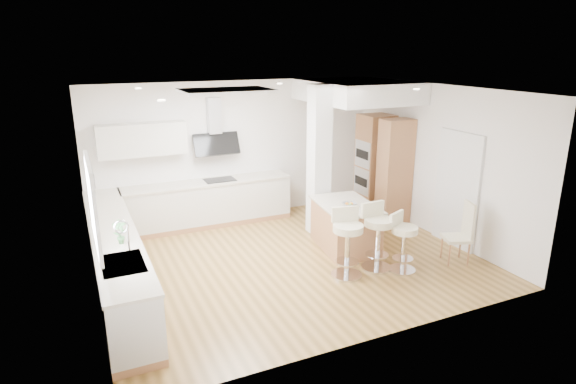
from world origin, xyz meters
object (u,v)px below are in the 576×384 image
bar_stool_b (377,233)px  dining_chair (462,231)px  bar_stool_a (347,239)px  peninsula (345,226)px  bar_stool_c (403,239)px

bar_stool_b → dining_chair: 1.46m
bar_stool_a → bar_stool_b: 0.57m
peninsula → dining_chair: bearing=-34.0°
peninsula → bar_stool_c: (0.35, -1.15, 0.12)m
bar_stool_a → dining_chair: 2.01m
bar_stool_a → bar_stool_b: (0.57, 0.03, -0.00)m
bar_stool_b → bar_stool_c: 0.40m
peninsula → dining_chair: dining_chair is taller
bar_stool_c → dining_chair: (1.09, -0.14, 0.02)m
bar_stool_a → dining_chair: size_ratio=1.05×
bar_stool_a → dining_chair: (1.98, -0.35, -0.06)m
bar_stool_c → dining_chair: bearing=-31.7°
bar_stool_c → bar_stool_a: bearing=142.2°
peninsula → bar_stool_a: size_ratio=1.36×
peninsula → bar_stool_b: (0.04, -0.91, 0.19)m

